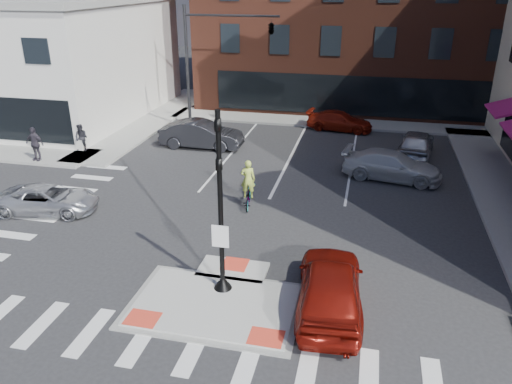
% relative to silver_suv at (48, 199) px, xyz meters
% --- Properties ---
extents(ground, '(120.00, 120.00, 0.00)m').
position_rel_silver_suv_xyz_m(ground, '(9.19, -4.49, -0.60)').
color(ground, '#28282B').
rests_on(ground, ground).
extents(refuge_island, '(5.40, 4.65, 0.13)m').
position_rel_silver_suv_xyz_m(refuge_island, '(9.19, -4.75, -0.55)').
color(refuge_island, gray).
rests_on(refuge_island, ground).
extents(sidewalk_nw, '(23.50, 20.50, 0.15)m').
position_rel_silver_suv_xyz_m(sidewalk_nw, '(-7.57, 10.80, -0.53)').
color(sidewalk_nw, gray).
rests_on(sidewalk_nw, ground).
extents(sidewalk_e, '(3.00, 24.00, 0.15)m').
position_rel_silver_suv_xyz_m(sidewalk_e, '(19.99, 5.51, -0.53)').
color(sidewalk_e, gray).
rests_on(sidewalk_e, ground).
extents(sidewalk_n, '(26.00, 3.00, 0.15)m').
position_rel_silver_suv_xyz_m(sidewalk_n, '(12.19, 17.51, -0.53)').
color(sidewalk_n, gray).
rests_on(sidewalk_n, ground).
extents(building_nw, '(20.40, 16.40, 14.40)m').
position_rel_silver_suv_xyz_m(building_nw, '(-12.79, 15.49, 3.62)').
color(building_nw, silver).
rests_on(building_nw, ground).
extents(building_n, '(24.40, 18.40, 15.50)m').
position_rel_silver_suv_xyz_m(building_n, '(12.19, 27.50, 7.20)').
color(building_n, '#57281B').
rests_on(building_n, ground).
extents(building_far_left, '(10.00, 12.00, 10.00)m').
position_rel_silver_suv_xyz_m(building_far_left, '(5.19, 47.51, 4.40)').
color(building_far_left, slate).
rests_on(building_far_left, ground).
extents(building_far_right, '(12.00, 12.00, 12.00)m').
position_rel_silver_suv_xyz_m(building_far_right, '(18.19, 49.51, 5.40)').
color(building_far_right, brown).
rests_on(building_far_right, ground).
extents(signal_pole, '(0.60, 0.60, 5.98)m').
position_rel_silver_suv_xyz_m(signal_pole, '(9.19, -4.09, 1.75)').
color(signal_pole, black).
rests_on(signal_pole, refuge_island).
extents(mast_arm_signal, '(6.10, 2.24, 8.00)m').
position_rel_silver_suv_xyz_m(mast_arm_signal, '(5.72, 13.51, 5.60)').
color(mast_arm_signal, black).
rests_on(mast_arm_signal, ground).
extents(silver_suv, '(4.61, 2.67, 1.21)m').
position_rel_silver_suv_xyz_m(silver_suv, '(0.00, 0.00, 0.00)').
color(silver_suv, silver).
rests_on(silver_suv, ground).
extents(red_sedan, '(2.36, 5.04, 1.67)m').
position_rel_silver_suv_xyz_m(red_sedan, '(12.69, -4.28, 0.23)').
color(red_sedan, maroon).
rests_on(red_sedan, ground).
extents(white_pickup, '(5.20, 2.75, 1.44)m').
position_rel_silver_suv_xyz_m(white_pickup, '(14.76, 7.44, 0.11)').
color(white_pickup, silver).
rests_on(white_pickup, ground).
extents(bg_car_dark, '(4.98, 1.77, 1.64)m').
position_rel_silver_suv_xyz_m(bg_car_dark, '(3.64, 10.14, 0.22)').
color(bg_car_dark, '#222327').
rests_on(bg_car_dark, ground).
extents(bg_car_silver, '(2.46, 4.73, 1.54)m').
position_rel_silver_suv_xyz_m(bg_car_silver, '(16.20, 11.43, 0.17)').
color(bg_car_silver, '#B7B9BF').
rests_on(bg_car_silver, ground).
extents(bg_car_red, '(4.55, 2.31, 1.27)m').
position_rel_silver_suv_xyz_m(bg_car_red, '(11.50, 15.81, 0.03)').
color(bg_car_red, maroon).
rests_on(bg_car_red, ground).
extents(cyclist, '(0.89, 1.83, 2.22)m').
position_rel_silver_suv_xyz_m(cyclist, '(8.42, 2.51, 0.14)').
color(cyclist, '#3F3F44').
rests_on(cyclist, ground).
extents(pedestrian_a, '(0.80, 0.63, 1.61)m').
position_rel_silver_suv_xyz_m(pedestrian_a, '(-2.81, 7.51, 0.35)').
color(pedestrian_a, black).
rests_on(pedestrian_a, sidewalk_nw).
extents(pedestrian_b, '(1.14, 0.54, 1.89)m').
position_rel_silver_suv_xyz_m(pedestrian_b, '(-4.45, 5.51, 0.49)').
color(pedestrian_b, '#342F39').
rests_on(pedestrian_b, sidewalk_nw).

